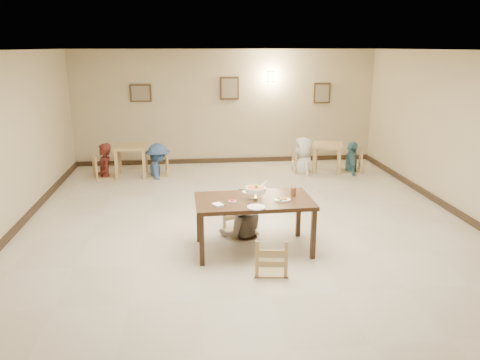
{
  "coord_description": "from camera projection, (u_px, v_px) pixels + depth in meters",
  "views": [
    {
      "loc": [
        -0.96,
        -7.44,
        3.05
      ],
      "look_at": [
        -0.17,
        -0.08,
        0.94
      ],
      "focal_mm": 35.0,
      "sensor_mm": 36.0,
      "label": 1
    }
  ],
  "objects": [
    {
      "name": "wall_front",
      "position": [
        353.0,
        310.0,
        2.86
      ],
      "size": [
        10.0,
        0.0,
        10.0
      ],
      "primitive_type": "plane",
      "rotation": [
        -1.57,
        0.0,
        0.0
      ],
      "color": "#BEAD89",
      "rests_on": "floor"
    },
    {
      "name": "bg_diner_b",
      "position": [
        157.0,
        144.0,
        11.26
      ],
      "size": [
        0.78,
        1.13,
        1.61
      ],
      "primitive_type": "imported",
      "rotation": [
        0.0,
        0.0,
        1.76
      ],
      "color": "#3D5C8D",
      "rests_on": "floor"
    },
    {
      "name": "wall_right",
      "position": [
        479.0,
        140.0,
        8.05
      ],
      "size": [
        0.0,
        10.0,
        10.0
      ],
      "primitive_type": "plane",
      "rotation": [
        1.57,
        0.0,
        -1.57
      ],
      "color": "#BEAD89",
      "rests_on": "floor"
    },
    {
      "name": "chili_dish",
      "position": [
        232.0,
        201.0,
        6.96
      ],
      "size": [
        0.11,
        0.11,
        0.02
      ],
      "color": "white",
      "rests_on": "main_table"
    },
    {
      "name": "rice_plate_near",
      "position": [
        256.0,
        207.0,
        6.69
      ],
      "size": [
        0.26,
        0.26,
        0.06
      ],
      "color": "white",
      "rests_on": "main_table"
    },
    {
      "name": "main_diner",
      "position": [
        242.0,
        189.0,
        7.67
      ],
      "size": [
        0.83,
        0.67,
        1.61
      ],
      "primitive_type": "imported",
      "rotation": [
        0.0,
        0.0,
        3.22
      ],
      "color": "gray",
      "rests_on": "floor"
    },
    {
      "name": "curry_warmer",
      "position": [
        256.0,
        190.0,
        7.01
      ],
      "size": [
        0.34,
        0.3,
        0.27
      ],
      "color": "silver",
      "rests_on": "main_table"
    },
    {
      "name": "bg_diner_d",
      "position": [
        353.0,
        142.0,
        11.65
      ],
      "size": [
        0.52,
        0.96,
        1.55
      ],
      "primitive_type": "imported",
      "rotation": [
        0.0,
        0.0,
        1.4
      ],
      "color": "#437581",
      "rests_on": "floor"
    },
    {
      "name": "bg_chair_ll",
      "position": [
        104.0,
        156.0,
        11.21
      ],
      "size": [
        0.5,
        0.5,
        1.06
      ],
      "rotation": [
        0.0,
        0.0,
        1.92
      ],
      "color": "tan",
      "rests_on": "floor"
    },
    {
      "name": "bg_chair_rr",
      "position": [
        352.0,
        152.0,
        11.72
      ],
      "size": [
        0.48,
        0.48,
        1.02
      ],
      "rotation": [
        0.0,
        0.0,
        -1.81
      ],
      "color": "tan",
      "rests_on": "floor"
    },
    {
      "name": "wall_sconce",
      "position": [
        271.0,
        76.0,
        12.29
      ],
      "size": [
        0.16,
        0.05,
        0.22
      ],
      "primitive_type": "cube",
      "color": "#FFD88C",
      "rests_on": "wall_back"
    },
    {
      "name": "bg_chair_lr",
      "position": [
        158.0,
        156.0,
        11.34
      ],
      "size": [
        0.46,
        0.46,
        0.99
      ],
      "rotation": [
        0.0,
        0.0,
        -1.43
      ],
      "color": "tan",
      "rests_on": "floor"
    },
    {
      "name": "baseboard_left",
      "position": [
        8.0,
        237.0,
        7.62
      ],
      "size": [
        0.06,
        10.0,
        0.12
      ],
      "primitive_type": "cube",
      "color": "#2F2216",
      "rests_on": "floor"
    },
    {
      "name": "bg_table_right",
      "position": [
        327.0,
        149.0,
        11.71
      ],
      "size": [
        0.91,
        0.91,
        0.72
      ],
      "rotation": [
        0.0,
        0.0,
        -0.32
      ],
      "color": "tan",
      "rests_on": "floor"
    },
    {
      "name": "bg_chair_rl",
      "position": [
        303.0,
        153.0,
        11.69
      ],
      "size": [
        0.47,
        0.47,
        1.01
      ],
      "rotation": [
        0.0,
        0.0,
        1.55
      ],
      "color": "tan",
      "rests_on": "floor"
    },
    {
      "name": "fried_plate",
      "position": [
        282.0,
        199.0,
        7.01
      ],
      "size": [
        0.25,
        0.25,
        0.05
      ],
      "color": "white",
      "rests_on": "main_table"
    },
    {
      "name": "main_table",
      "position": [
        254.0,
        204.0,
        7.1
      ],
      "size": [
        1.79,
        1.04,
        0.83
      ],
      "rotation": [
        0.0,
        0.0,
        0.03
      ],
      "color": "#3A2413",
      "rests_on": "floor"
    },
    {
      "name": "picture_c",
      "position": [
        322.0,
        93.0,
        12.55
      ],
      "size": [
        0.45,
        0.04,
        0.55
      ],
      "color": "#3A2A16",
      "rests_on": "wall_back"
    },
    {
      "name": "bg_diner_c",
      "position": [
        304.0,
        137.0,
        11.59
      ],
      "size": [
        0.67,
        0.93,
        1.78
      ],
      "primitive_type": "imported",
      "rotation": [
        0.0,
        0.0,
        4.83
      ],
      "color": "silver",
      "rests_on": "floor"
    },
    {
      "name": "drink_glass",
      "position": [
        293.0,
        191.0,
        7.22
      ],
      "size": [
        0.08,
        0.08,
        0.17
      ],
      "color": "white",
      "rests_on": "main_table"
    },
    {
      "name": "wall_back",
      "position": [
        226.0,
        107.0,
        12.42
      ],
      "size": [
        10.0,
        0.0,
        10.0
      ],
      "primitive_type": "plane",
      "rotation": [
        1.57,
        0.0,
        0.0
      ],
      "color": "#BEAD89",
      "rests_on": "floor"
    },
    {
      "name": "picture_a",
      "position": [
        141.0,
        93.0,
        12.04
      ],
      "size": [
        0.55,
        0.04,
        0.45
      ],
      "color": "#3A2A16",
      "rests_on": "wall_back"
    },
    {
      "name": "bg_diner_a",
      "position": [
        103.0,
        144.0,
        11.12
      ],
      "size": [
        0.56,
        0.7,
        1.66
      ],
      "primitive_type": "imported",
      "rotation": [
        0.0,
        0.0,
        5.02
      ],
      "color": "#531D17",
      "rests_on": "floor"
    },
    {
      "name": "baseboard_back",
      "position": [
        226.0,
        160.0,
        12.79
      ],
      "size": [
        8.0,
        0.06,
        0.12
      ],
      "primitive_type": "cube",
      "color": "#2F2216",
      "rests_on": "floor"
    },
    {
      "name": "chair_near",
      "position": [
        271.0,
        237.0,
        6.48
      ],
      "size": [
        0.48,
        0.48,
        1.01
      ],
      "rotation": [
        0.0,
        0.0,
        3.01
      ],
      "color": "tan",
      "rests_on": "floor"
    },
    {
      "name": "baseboard_right",
      "position": [
        467.0,
        219.0,
        8.45
      ],
      "size": [
        0.06,
        10.0,
        0.12
      ],
      "primitive_type": "cube",
      "color": "#2F2216",
      "rests_on": "floor"
    },
    {
      "name": "floor",
      "position": [
        249.0,
        231.0,
        8.05
      ],
      "size": [
        10.0,
        10.0,
        0.0
      ],
      "primitive_type": "plane",
      "color": "beige",
      "rests_on": "ground"
    },
    {
      "name": "rice_plate_far",
      "position": [
        250.0,
        192.0,
        7.39
      ],
      "size": [
        0.26,
        0.26,
        0.06
      ],
      "color": "white",
      "rests_on": "main_table"
    },
    {
      "name": "napkin_cutlery",
      "position": [
        218.0,
        205.0,
        6.79
      ],
      "size": [
        0.21,
        0.26,
        0.03
      ],
      "color": "white",
      "rests_on": "main_table"
    },
    {
      "name": "chair_far",
      "position": [
        240.0,
        204.0,
        7.85
      ],
      "size": [
        0.47,
        0.47,
        1.01
      ],
      "rotation": [
        0.0,
        0.0,
        0.37
      ],
      "color": "tan",
      "rests_on": "floor"
    },
    {
      "name": "picture_b",
      "position": [
        229.0,
        88.0,
        12.25
      ],
      "size": [
        0.5,
        0.04,
        0.6
      ],
      "color": "#3A2A16",
      "rests_on": "wall_back"
    },
    {
      "name": "bg_table_left",
      "position": [
        131.0,
        151.0,
        11.3
      ],
      "size": [
        0.78,
        0.78,
        0.76
      ],
      "rotation": [
        0.0,
        0.0,
        0.03
      ],
      "color": "tan",
      "rests_on": "floor"
    },
    {
      "name": "ceiling",
      "position": [
        250.0,
        50.0,
        7.23
      ],
      "size": [
        10.0,
        10.0,
        0.0
      ],
      "primitive_type": "plane",
      "color": "silver",
      "rests_on": "wall_back"
    }
  ]
}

